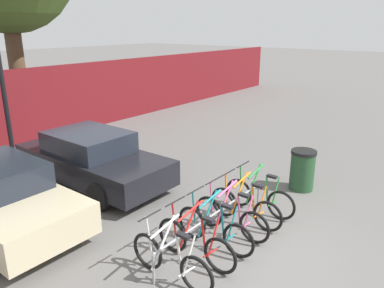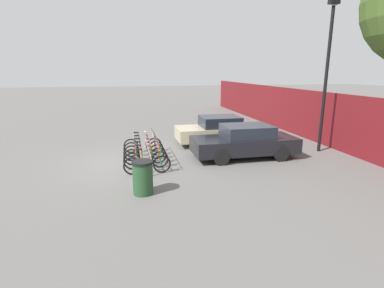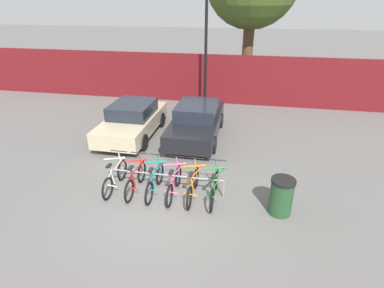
% 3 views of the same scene
% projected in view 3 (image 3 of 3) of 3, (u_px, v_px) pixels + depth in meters
% --- Properties ---
extents(ground_plane, '(120.00, 120.00, 0.00)m').
position_uv_depth(ground_plane, '(159.00, 204.00, 8.34)').
color(ground_plane, '#605E5B').
extents(hoarding_wall, '(36.00, 0.16, 2.60)m').
position_uv_depth(hoarding_wall, '(208.00, 79.00, 16.19)').
color(hoarding_wall, maroon).
rests_on(hoarding_wall, ground).
extents(bike_rack, '(3.52, 0.04, 0.57)m').
position_uv_depth(bike_rack, '(164.00, 177.00, 8.73)').
color(bike_rack, gray).
rests_on(bike_rack, ground).
extents(bicycle_white, '(0.68, 1.71, 1.05)m').
position_uv_depth(bicycle_white, '(115.00, 177.00, 8.90)').
color(bicycle_white, black).
rests_on(bicycle_white, ground).
extents(bicycle_red, '(0.68, 1.71, 1.05)m').
position_uv_depth(bicycle_red, '(136.00, 180.00, 8.79)').
color(bicycle_red, black).
rests_on(bicycle_red, ground).
extents(bicycle_teal, '(0.68, 1.71, 1.05)m').
position_uv_depth(bicycle_teal, '(155.00, 182.00, 8.69)').
color(bicycle_teal, black).
rests_on(bicycle_teal, ground).
extents(bicycle_pink, '(0.68, 1.71, 1.05)m').
position_uv_depth(bicycle_pink, '(174.00, 184.00, 8.59)').
color(bicycle_pink, black).
rests_on(bicycle_pink, ground).
extents(bicycle_orange, '(0.68, 1.71, 1.05)m').
position_uv_depth(bicycle_orange, '(193.00, 186.00, 8.50)').
color(bicycle_orange, black).
rests_on(bicycle_orange, ground).
extents(bicycle_green, '(0.68, 1.71, 1.05)m').
position_uv_depth(bicycle_green, '(214.00, 188.00, 8.40)').
color(bicycle_green, black).
rests_on(bicycle_green, ground).
extents(car_beige, '(1.91, 4.15, 1.40)m').
position_uv_depth(car_beige, '(133.00, 120.00, 12.32)').
color(car_beige, '#C1B28E').
rests_on(car_beige, ground).
extents(car_black, '(1.91, 4.40, 1.40)m').
position_uv_depth(car_black, '(197.00, 121.00, 12.20)').
color(car_black, black).
rests_on(car_black, ground).
extents(lamp_post, '(0.24, 0.44, 6.50)m').
position_uv_depth(lamp_post, '(206.00, 36.00, 14.31)').
color(lamp_post, black).
rests_on(lamp_post, ground).
extents(trash_bin, '(0.63, 0.63, 1.03)m').
position_uv_depth(trash_bin, '(281.00, 196.00, 7.81)').
color(trash_bin, '#234728').
rests_on(trash_bin, ground).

